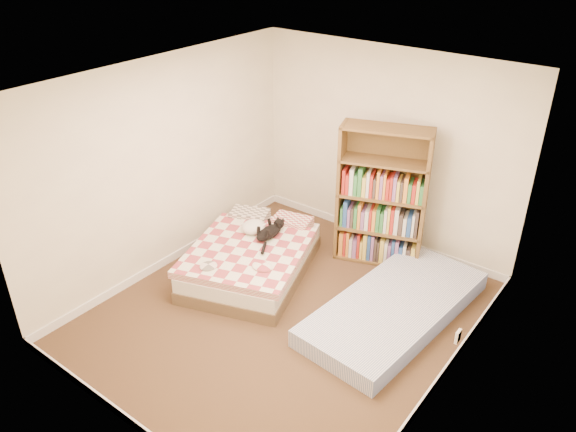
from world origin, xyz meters
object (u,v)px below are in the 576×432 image
Objects in this scene: bookshelf at (381,215)px; black_cat at (271,231)px; bed at (253,257)px; white_dog at (254,227)px; floor_mattress at (395,308)px.

bookshelf reaches higher than black_cat.
bed is 2.95× the size of black_cat.
white_dog is (-0.14, 0.18, 0.28)m from bed.
black_cat is 0.23m from white_dog.
bed is 0.89× the size of floor_mattress.
bookshelf is 1.25m from floor_mattress.
floor_mattress is (0.71, -0.90, -0.51)m from bookshelf.
white_dog is at bearing -171.70° from floor_mattress.
floor_mattress is at bearing -71.14° from bookshelf.
bookshelf is 1.54m from white_dog.
bookshelf reaches higher than floor_mattress.
floor_mattress is at bearing -9.33° from bed.
black_cat is (0.08, 0.24, 0.27)m from bed.
black_cat is (-0.94, -0.94, -0.13)m from bookshelf.
bookshelf reaches higher than white_dog.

